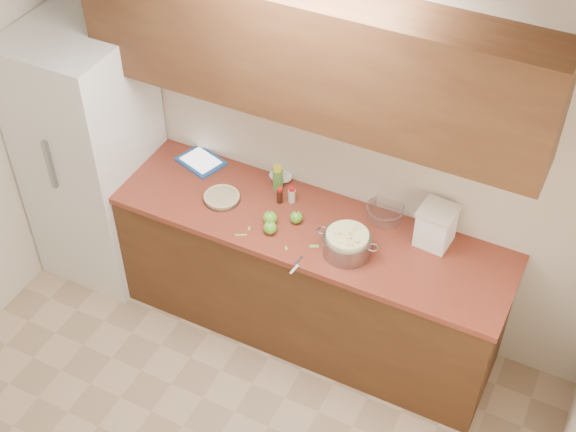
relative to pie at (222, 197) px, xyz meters
The scene contains 22 objects.
room_shell 1.55m from the pie, 71.97° to the right, with size 3.60×3.60×3.60m.
counter_run 0.67m from the pie, ahead, with size 2.64×0.68×0.92m.
upper_cabinets 1.13m from the pie, 22.81° to the left, with size 2.60×0.34×0.70m, color #533319.
fridge 0.97m from the pie, behind, with size 0.70×0.70×1.80m, color silver.
pie is the anchor object (origin of this frame).
colander 0.85m from the pie, ahead, with size 0.37×0.28×0.14m.
flour_canister 1.29m from the pie, 10.29° to the left, with size 0.22×0.22×0.25m.
tablet 0.39m from the pie, 140.15° to the left, with size 0.33×0.29×0.02m.
paring_knife 0.72m from the pie, 26.09° to the right, with size 0.04×0.15×0.01m.
lemon_bottle 0.36m from the pie, 44.10° to the left, with size 0.06×0.06×0.17m.
cinnamon_shaker 0.42m from the pie, 24.59° to the left, with size 0.04×0.04×0.11m.
vanilla_bottle 0.35m from the pie, 23.50° to the left, with size 0.04×0.04×0.10m.
mixing_bowl 0.98m from the pie, 17.48° to the left, with size 0.23×0.23×0.09m.
paper_towel 0.40m from the pie, 54.53° to the left, with size 0.15×0.12×0.06m, color white.
apple_left 0.36m from the pie, ahead, with size 0.08×0.08×0.10m.
apple_center 0.49m from the pie, ahead, with size 0.08×0.08×0.09m.
apple_front 0.41m from the pie, 17.45° to the right, with size 0.08×0.08×0.09m.
peel_a 0.68m from the pie, ahead, with size 0.05×0.02×0.00m, color #7BAD54.
peel_b 0.57m from the pie, 20.33° to the right, with size 0.03×0.01×0.00m, color #7BAD54.
peel_c 0.33m from the pie, 43.78° to the right, with size 0.03×0.01×0.00m, color #7BAD54.
peel_d 0.31m from the pie, 28.95° to the right, with size 0.03×0.01×0.00m, color #7BAD54.
peel_e 0.34m from the pie, 38.26° to the right, with size 0.03×0.01×0.00m, color #7BAD54.
Camera 1 is at (1.51, -1.63, 4.14)m, focal length 50.00 mm.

